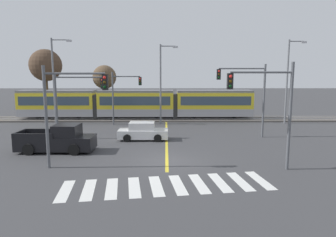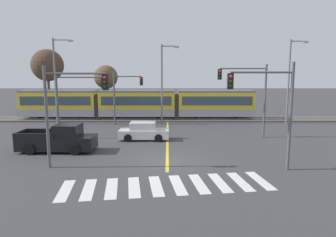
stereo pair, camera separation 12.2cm
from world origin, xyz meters
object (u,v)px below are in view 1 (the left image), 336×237
Objects in this scene: street_lamp_centre at (162,80)px; street_lamp_east at (289,77)px; street_lamp_west at (55,76)px; bare_tree_far_west at (46,65)px; light_rail_tram at (136,103)px; traffic_light_near_left at (67,101)px; pickup_truck at (58,140)px; traffic_light_mid_right at (248,89)px; traffic_light_mid_left at (73,95)px; bare_tree_west at (104,77)px; traffic_light_near_right at (269,101)px; traffic_light_far_left at (123,91)px; sedan_crossing at (143,132)px.

street_lamp_east reaches higher than street_lamp_centre.
street_lamp_west is 1.07× the size of bare_tree_far_west.
street_lamp_east is 1.05× the size of bare_tree_far_west.
light_rail_tram is 19.17m from traffic_light_near_left.
bare_tree_far_west is at bearing 166.85° from street_lamp_east.
traffic_light_mid_right is at bearing 18.11° from pickup_truck.
traffic_light_near_left is 25.24m from street_lamp_east.
street_lamp_east is 30.40m from bare_tree_far_west.
bare_tree_west reaches higher than traffic_light_mid_left.
traffic_light_near_right reaches higher than traffic_light_far_left.
street_lamp_centre is (-6.29, 16.56, 0.90)m from traffic_light_near_right.
traffic_light_mid_right is at bearing 6.14° from sedan_crossing.
light_rail_tram is at bearing 73.26° from traffic_light_far_left.
traffic_light_near_right is at bearing -31.75° from traffic_light_mid_left.
traffic_light_near_left reaches higher than traffic_light_far_left.
street_lamp_west is at bearing 159.67° from traffic_light_mid_right.
street_lamp_centre is at bearing -40.98° from light_rail_tram.
street_lamp_centre reaches higher than light_rail_tram.
bare_tree_west is (-21.98, 7.61, -0.10)m from street_lamp_east.
bare_tree_west is at bearing 120.48° from traffic_light_near_right.
pickup_truck is (-5.81, -3.90, 0.14)m from sedan_crossing.
bare_tree_far_west is 1.31× the size of bare_tree_west.
street_lamp_centre is 14.07m from street_lamp_east.
street_lamp_east reaches higher than bare_tree_west.
bare_tree_far_west is at bearing 132.95° from traffic_light_near_right.
light_rail_tram is 3.19× the size of street_lamp_centre.
traffic_light_mid_left is 0.60× the size of street_lamp_west.
street_lamp_centre is 1.30× the size of bare_tree_west.
traffic_light_far_left is 0.66× the size of street_lamp_centre.
bare_tree_far_west is (-10.19, 23.02, 2.69)m from traffic_light_near_left.
traffic_light_far_left is 7.58m from street_lamp_west.
traffic_light_near_right is at bearing -69.21° from street_lamp_centre.
light_rail_tram is 7.37m from bare_tree_west.
street_lamp_east reaches higher than sedan_crossing.
light_rail_tram is at bearing -45.44° from bare_tree_west.
traffic_light_mid_right is 9.93m from street_lamp_east.
street_lamp_east is at bearing -13.15° from bare_tree_far_west.
street_lamp_east is at bearing -9.32° from light_rail_tram.
bare_tree_far_west is (-13.97, 15.34, 5.97)m from sedan_crossing.
traffic_light_near_right is (-1.28, -9.05, -0.23)m from traffic_light_mid_right.
street_lamp_centre is (4.28, 0.77, 1.18)m from traffic_light_far_left.
traffic_light_near_right is at bearing -42.00° from street_lamp_west.
street_lamp_west is at bearing -179.28° from street_lamp_east.
light_rail_tram reaches higher than pickup_truck.
traffic_light_mid_left is at bearing -111.12° from light_rail_tram.
traffic_light_mid_left is (-4.20, -10.87, 1.76)m from light_rail_tram.
street_lamp_east is (7.78, 16.51, 1.16)m from traffic_light_near_right.
street_lamp_west reaches higher than bare_tree_far_west.
street_lamp_east reaches higher than traffic_light_near_right.
light_rail_tram is at bearing 83.64° from traffic_light_near_left.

